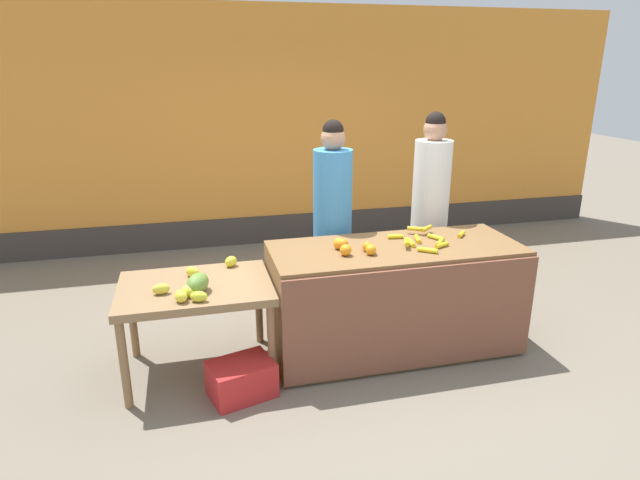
{
  "coord_description": "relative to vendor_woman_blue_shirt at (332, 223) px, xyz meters",
  "views": [
    {
      "loc": [
        -1.25,
        -3.73,
        2.27
      ],
      "look_at": [
        -0.28,
        0.15,
        0.94
      ],
      "focal_mm": 30.08,
      "sensor_mm": 36.0,
      "label": 1
    }
  ],
  "objects": [
    {
      "name": "ground_plane",
      "position": [
        0.05,
        -0.64,
        -0.92
      ],
      "size": [
        24.0,
        24.0,
        0.0
      ],
      "primitive_type": "plane",
      "color": "#756B5B"
    },
    {
      "name": "market_wall_back",
      "position": [
        0.05,
        2.43,
        0.52
      ],
      "size": [
        9.01,
        0.23,
        2.94
      ],
      "color": "orange",
      "rests_on": "ground"
    },
    {
      "name": "fruit_stall_counter",
      "position": [
        0.35,
        -0.66,
        -0.47
      ],
      "size": [
        1.99,
        0.82,
        0.89
      ],
      "color": "brown",
      "rests_on": "ground"
    },
    {
      "name": "side_table_wooden",
      "position": [
        -1.22,
        -0.64,
        -0.28
      ],
      "size": [
        1.11,
        0.8,
        0.72
      ],
      "color": "olive",
      "rests_on": "ground"
    },
    {
      "name": "banana_bunch_pile",
      "position": [
        0.62,
        -0.6,
        -0.0
      ],
      "size": [
        0.68,
        0.56,
        0.07
      ],
      "color": "gold",
      "rests_on": "fruit_stall_counter"
    },
    {
      "name": "orange_pile",
      "position": [
        -0.03,
        -0.69,
        0.01
      ],
      "size": [
        0.28,
        0.27,
        0.09
      ],
      "color": "orange",
      "rests_on": "fruit_stall_counter"
    },
    {
      "name": "mango_papaya_pile",
      "position": [
        -1.21,
        -0.76,
        -0.14
      ],
      "size": [
        0.65,
        0.72,
        0.14
      ],
      "color": "yellow",
      "rests_on": "side_table_wooden"
    },
    {
      "name": "vendor_woman_blue_shirt",
      "position": [
        0.0,
        0.0,
        0.0
      ],
      "size": [
        0.34,
        0.34,
        1.82
      ],
      "color": "#33333D",
      "rests_on": "ground"
    },
    {
      "name": "vendor_woman_white_shirt",
      "position": [
        0.96,
        0.06,
        0.02
      ],
      "size": [
        0.34,
        0.34,
        1.86
      ],
      "color": "#33333D",
      "rests_on": "ground"
    },
    {
      "name": "produce_crate",
      "position": [
        -0.95,
        -1.04,
        -0.79
      ],
      "size": [
        0.51,
        0.43,
        0.26
      ],
      "primitive_type": "cube",
      "rotation": [
        0.0,
        0.0,
        0.28
      ],
      "color": "red",
      "rests_on": "ground"
    },
    {
      "name": "produce_sack",
      "position": [
        -0.42,
        0.18,
        -0.69
      ],
      "size": [
        0.43,
        0.39,
        0.46
      ],
      "primitive_type": "ellipsoid",
      "rotation": [
        0.0,
        0.0,
        0.29
      ],
      "color": "tan",
      "rests_on": "ground"
    }
  ]
}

